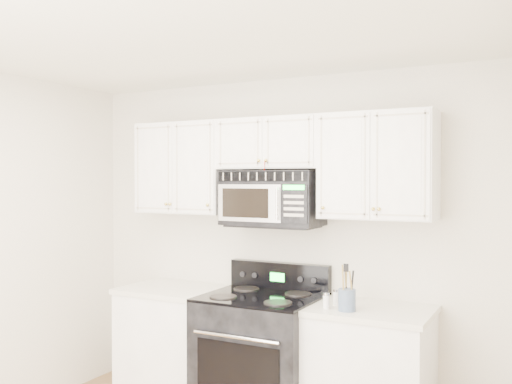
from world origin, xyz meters
The scene contains 9 objects.
room centered at (0.00, 0.00, 1.30)m, with size 3.51×3.51×2.61m.
base_cabinet_left centered at (-0.80, 1.44, 0.43)m, with size 0.86×0.65×0.92m.
base_cabinet_right centered at (0.80, 1.44, 0.43)m, with size 0.86×0.65×0.92m.
range centered at (0.00, 1.40, 0.48)m, with size 0.84×0.76×1.14m.
upper_cabinets centered at (0.00, 1.58, 1.93)m, with size 2.44×0.37×0.75m.
microwave centered at (0.01, 1.56, 1.66)m, with size 0.75×0.43×0.42m.
utensil_crock centered at (0.70, 1.27, 1.00)m, with size 0.12×0.12×0.31m.
shaker_salt centered at (0.55, 1.27, 0.98)m, with size 0.05×0.05×0.11m.
shaker_pepper centered at (0.57, 1.43, 0.97)m, with size 0.05×0.05×0.11m.
Camera 1 is at (1.92, -2.37, 1.79)m, focal length 40.00 mm.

